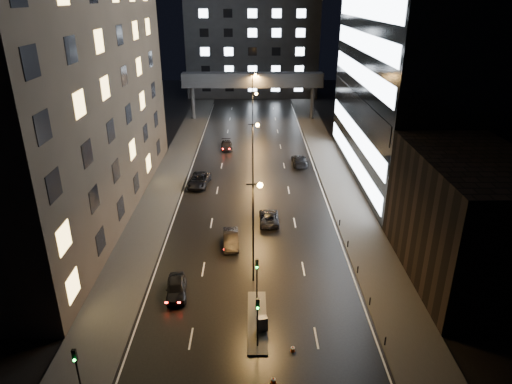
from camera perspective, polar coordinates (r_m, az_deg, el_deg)
ground at (r=73.16m, az=-0.39°, el=3.31°), size 160.00×160.00×0.00m
sidewalk_left at (r=69.59m, az=-10.74°, el=1.87°), size 5.00×110.00×0.15m
sidewalk_right at (r=69.60m, az=9.96°, el=1.93°), size 5.00×110.00×0.15m
building_left at (r=57.52m, az=-24.48°, el=16.30°), size 15.00×48.00×40.00m
building_right_low at (r=46.79m, az=24.99°, el=-3.10°), size 10.00×18.00×12.00m
building_right_glass at (r=69.43m, az=22.03°, el=19.66°), size 20.00×36.00×45.00m
building_far at (r=127.33m, az=-0.45°, el=17.72°), size 34.00×14.00×25.00m
skybridge at (r=100.12m, az=-0.44°, el=13.75°), size 30.00×3.00×10.00m
median_island at (r=39.64m, az=0.14°, el=-15.82°), size 1.60×8.00×0.15m
traffic_signal_near at (r=39.86m, az=0.11°, el=-10.19°), size 0.28×0.34×4.40m
traffic_signal_far at (r=35.41m, az=0.20°, el=-15.12°), size 0.28×0.34×4.40m
traffic_signal_corner at (r=33.76m, az=-21.49°, el=-19.73°), size 0.28×0.34×4.40m
bollard_row at (r=44.21m, az=13.28°, el=-11.28°), size 0.12×25.12×0.90m
streetlight_near at (r=41.17m, az=-0.13°, el=-3.52°), size 1.45×0.50×10.15m
streetlight_mid_a at (r=59.69m, az=-0.24°, el=5.21°), size 1.45×0.50×10.15m
streetlight_mid_b at (r=78.94m, az=-0.30°, el=9.75°), size 1.45×0.50×10.15m
streetlight_far at (r=98.48m, az=-0.33°, el=12.50°), size 1.45×0.50×10.15m
car_away_a at (r=42.81m, az=-9.93°, el=-11.73°), size 2.30×4.61×1.51m
car_away_b at (r=49.85m, az=-3.17°, el=-5.91°), size 1.97×4.76×1.53m
car_away_c at (r=65.68m, az=-7.14°, el=1.47°), size 3.31×6.06×1.61m
car_away_d at (r=81.20m, az=-3.69°, el=5.83°), size 2.34×4.87×1.37m
car_toward_a at (r=54.66m, az=1.63°, el=-3.19°), size 2.28×4.91×1.36m
car_toward_b at (r=73.50m, az=5.44°, el=3.97°), size 2.32×5.56×1.61m
utility_cabinet at (r=38.32m, az=0.79°, el=-16.11°), size 0.93×0.74×1.23m
cone_a at (r=37.04m, az=4.62°, el=-18.91°), size 0.48×0.48×0.51m
cone_b at (r=34.72m, az=2.18°, el=-22.42°), size 0.50×0.50×0.50m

